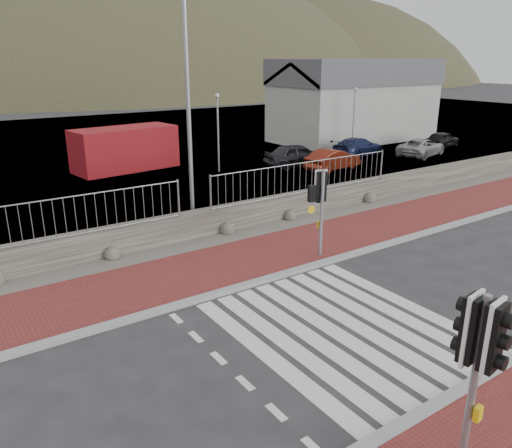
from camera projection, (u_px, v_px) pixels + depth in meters
ground at (342, 327)px, 11.49m from camera, size 220.00×220.00×0.00m
sidewalk_far at (238, 262)px, 15.00m from camera, size 40.00×3.00×0.08m
kerb_near at (457, 394)px, 9.12m from camera, size 40.00×0.25×0.12m
kerb_far at (267, 279)px, 13.82m from camera, size 40.00×0.25×0.12m
zebra_crossing at (342, 326)px, 11.49m from camera, size 4.62×5.60×0.01m
gravel_strip at (206, 243)px, 16.57m from camera, size 40.00×1.50×0.06m
stone_wall at (194, 225)px, 17.07m from camera, size 40.00×0.60×0.90m
railing at (194, 187)px, 16.51m from camera, size 18.07×0.07×1.22m
quay at (51, 150)px, 33.35m from camera, size 120.00×40.00×0.50m
harbor_building at (355, 100)px, 36.84m from camera, size 12.20×6.20×5.80m
hills_backdrop at (27, 224)px, 91.27m from camera, size 254.00×90.00×100.00m
traffic_signal_near at (479, 348)px, 6.84m from camera, size 0.45×0.31×2.91m
traffic_signal_far at (321, 195)px, 14.83m from camera, size 0.68×0.36×2.77m
streetlight at (192, 94)px, 16.59m from camera, size 1.77×0.50×8.41m
shipping_container at (125, 149)px, 27.31m from camera, size 5.76×2.99×2.29m
car_a at (298, 155)px, 28.07m from camera, size 4.11×2.33×1.32m
car_b at (333, 160)px, 27.33m from camera, size 3.65×1.72×1.16m
car_c at (358, 147)px, 31.25m from camera, size 4.18×2.27×1.15m
car_d at (421, 147)px, 31.27m from camera, size 4.23×2.72×1.08m
car_e at (442, 139)px, 34.20m from camera, size 3.45×1.95×1.11m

